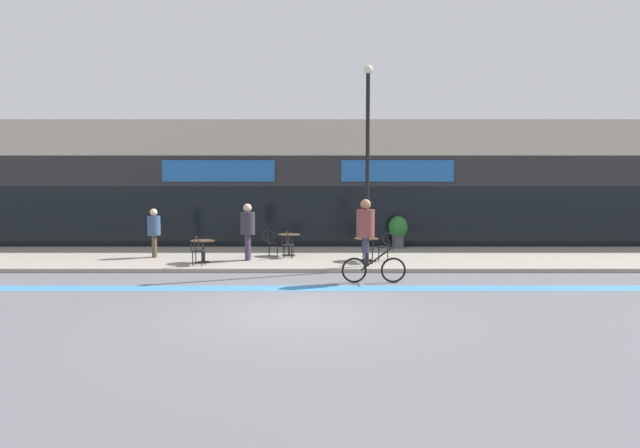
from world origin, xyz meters
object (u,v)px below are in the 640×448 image
object	(u,v)px
lamp_post	(368,153)
planter_pot	(398,230)
pedestrian_near_end	(248,227)
bistro_table_1	(289,240)
cafe_chair_2_side	(386,245)
cafe_chair_1_side	(271,241)
bistro_table_0	(203,246)
cafe_chair_0_near	(198,248)
pedestrian_far_end	(154,228)
bistro_table_2	(366,244)
cyclist_0	(367,233)
cafe_chair_1_near	(288,243)
cafe_chair_2_near	(368,247)

from	to	relation	value
lamp_post	planter_pot	bearing A→B (deg)	70.40
pedestrian_near_end	bistro_table_1	bearing A→B (deg)	-138.15
planter_pot	cafe_chair_2_side	bearing A→B (deg)	-105.14
cafe_chair_1_side	bistro_table_0	bearing A→B (deg)	-145.05
cafe_chair_0_near	pedestrian_far_end	world-z (taller)	pedestrian_far_end
bistro_table_2	cyclist_0	xyz separation A→B (m)	(-0.27, -3.13, 0.65)
cafe_chair_2_side	pedestrian_near_end	distance (m)	4.47
cafe_chair_2_side	planter_pot	world-z (taller)	planter_pot
planter_pot	pedestrian_far_end	size ratio (longest dim) A/B	0.76
cafe_chair_1_near	bistro_table_2	bearing A→B (deg)	-95.04
bistro_table_0	cafe_chair_1_side	size ratio (longest dim) A/B	0.83
bistro_table_0	cafe_chair_1_near	xyz separation A→B (m)	(2.58, 0.99, 0.01)
cafe_chair_0_near	planter_pot	distance (m)	8.06
cyclist_0	pedestrian_far_end	bearing A→B (deg)	148.87
planter_pot	cyclist_0	distance (m)	6.82
cafe_chair_2_near	cafe_chair_1_side	bearing A→B (deg)	67.42
cafe_chair_2_near	lamp_post	bearing A→B (deg)	179.24
cafe_chair_2_side	pedestrian_near_end	bearing A→B (deg)	5.80
cafe_chair_2_near	lamp_post	xyz separation A→B (m)	(-0.08, -0.56, 2.83)
cafe_chair_1_side	cafe_chair_1_near	bearing A→B (deg)	-49.49
pedestrian_near_end	cyclist_0	bearing A→B (deg)	138.89
pedestrian_near_end	pedestrian_far_end	size ratio (longest dim) A/B	1.12
bistro_table_0	planter_pot	distance (m)	7.72
bistro_table_2	lamp_post	bearing A→B (deg)	-94.22
bistro_table_1	cyclist_0	size ratio (longest dim) A/B	0.35
cafe_chair_2_near	cafe_chair_2_side	world-z (taller)	same
pedestrian_far_end	bistro_table_1	bearing A→B (deg)	173.12
cafe_chair_2_near	cafe_chair_2_side	xyz separation A→B (m)	(0.63, 0.62, 0.00)
cafe_chair_0_near	cyclist_0	distance (m)	5.34
bistro_table_2	cyclist_0	distance (m)	3.21
bistro_table_1	pedestrian_far_end	world-z (taller)	pedestrian_far_end
bistro_table_2	bistro_table_0	bearing A→B (deg)	-175.27
cafe_chair_1_near	cafe_chair_2_side	size ratio (longest dim) A/B	1.00
cafe_chair_1_side	cafe_chair_2_side	xyz separation A→B (m)	(3.80, -1.19, 0.00)
bistro_table_2	pedestrian_far_end	xyz separation A→B (m)	(-7.05, 0.77, 0.45)
planter_pot	pedestrian_far_end	xyz separation A→B (m)	(-8.61, -2.65, 0.27)
bistro_table_0	pedestrian_near_end	bearing A→B (deg)	21.86
cafe_chair_0_near	cafe_chair_1_side	distance (m)	2.98
cafe_chair_1_near	cafe_chair_2_near	xyz separation A→B (m)	(2.55, -1.19, 0.00)
cafe_chair_0_near	pedestrian_far_end	bearing A→B (deg)	51.26
cafe_chair_2_near	pedestrian_near_end	size ratio (longest dim) A/B	0.49
cafe_chair_1_side	cafe_chair_2_near	xyz separation A→B (m)	(3.16, -1.81, 0.00)
cafe_chair_1_near	pedestrian_near_end	distance (m)	1.45
pedestrian_near_end	pedestrian_far_end	distance (m)	3.31
bistro_table_0	lamp_post	bearing A→B (deg)	-8.58
lamp_post	bistro_table_1	bearing A→B (deg)	136.01
cafe_chair_1_near	cafe_chair_1_side	size ratio (longest dim) A/B	1.00
bistro_table_1	cafe_chair_1_side	distance (m)	0.63
cafe_chair_0_near	cafe_chair_2_side	bearing A→B (deg)	-74.86
cafe_chair_1_side	lamp_post	distance (m)	4.81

